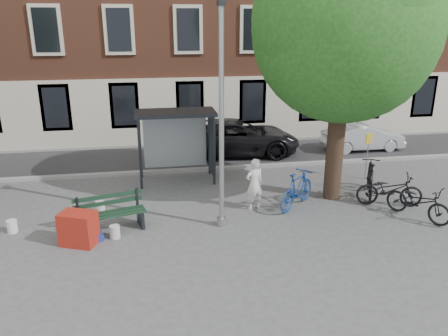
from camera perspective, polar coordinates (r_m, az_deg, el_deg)
name	(u,v)px	position (r m, az deg, el deg)	size (l,w,h in m)	color
ground	(222,225)	(12.79, -0.31, -7.48)	(90.00, 90.00, 0.00)	#4C4C4F
road	(195,156)	(19.27, -3.76, 1.55)	(40.00, 4.00, 0.01)	#28282B
curb_near	(201,169)	(17.36, -3.04, -0.17)	(40.00, 0.25, 0.12)	gray
curb_far	(191,143)	(21.17, -4.35, 3.24)	(40.00, 0.25, 0.12)	gray
lamppost	(221,132)	(11.84, -0.33, 4.73)	(0.28, 0.35, 6.11)	#9EA0A3
tree_right	(348,22)	(14.03, 15.86, 17.89)	(5.76, 5.60, 8.20)	black
bus_shelter	(186,129)	(15.93, -4.95, 5.05)	(2.85, 1.45, 2.62)	#1E2328
painter	(254,184)	(13.59, 3.98, -2.11)	(0.61, 0.40, 1.66)	silver
bench	(110,215)	(12.73, -14.62, -5.98)	(2.03, 1.08, 1.00)	#1E2328
bike_a	(389,190)	(14.88, 20.80, -2.68)	(0.71, 2.04, 1.07)	black
bike_b	(297,189)	(13.97, 9.52, -2.76)	(0.56, 1.99, 1.20)	navy
bike_c	(418,202)	(14.26, 24.04, -4.04)	(0.70, 2.01, 1.06)	black
bike_d	(370,178)	(15.48, 18.55, -1.29)	(0.58, 2.05, 1.23)	black
car_dark	(237,137)	(19.43, 1.65, 4.06)	(2.56, 5.54, 1.54)	black
car_silver	(363,137)	(21.07, 17.69, 3.87)	(1.29, 3.69, 1.22)	#B6B8BE
red_stand	(78,229)	(12.19, -18.47, -7.51)	(0.90, 0.60, 0.90)	#A02115
blue_crate	(92,237)	(12.42, -16.85, -8.64)	(0.55, 0.40, 0.20)	navy
bucket_a	(12,226)	(13.67, -25.93, -6.86)	(0.28, 0.28, 0.36)	silver
bucket_b	(115,232)	(12.37, -14.07, -8.10)	(0.28, 0.28, 0.36)	silver
bucket_c	(100,207)	(14.05, -15.86, -4.95)	(0.28, 0.28, 0.36)	silver
notice_sign	(368,147)	(16.93, 18.31, 2.64)	(0.29, 0.14, 1.77)	#9EA0A3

